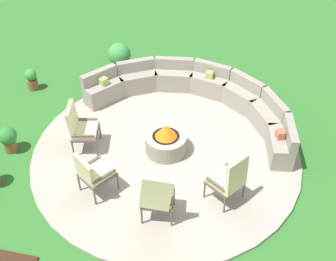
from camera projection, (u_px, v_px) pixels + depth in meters
The scene contains 11 objects.
ground_plane at pixel (166, 152), 8.87m from camera, with size 24.00×24.00×0.00m, color #2D6B28.
patio_circle at pixel (166, 151), 8.85m from camera, with size 5.68×5.68×0.06m, color #9E9384.
fire_pit at pixel (166, 141), 8.66m from camera, with size 0.88×0.88×0.69m.
curved_stone_bench at pixel (199, 96), 9.80m from camera, with size 4.97×2.79×0.79m.
lounge_chair_front_left at pixel (80, 127), 8.55m from camera, with size 0.67×0.70×1.08m.
lounge_chair_front_right at pixel (93, 172), 7.60m from camera, with size 0.76×0.80×1.02m.
lounge_chair_back_left at pixel (157, 196), 7.09m from camera, with size 0.64×0.60×1.17m.
lounge_chair_back_right at pixel (230, 179), 7.42m from camera, with size 0.77×0.79×1.10m.
potted_plant_1 at pixel (8, 138), 8.69m from camera, with size 0.39×0.39×0.61m.
potted_plant_2 at pixel (32, 79), 10.51m from camera, with size 0.29×0.29×0.57m.
potted_plant_4 at pixel (119, 56), 11.12m from camera, with size 0.62×0.62×0.80m.
Camera 1 is at (1.40, -6.31, 6.09)m, focal length 44.14 mm.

